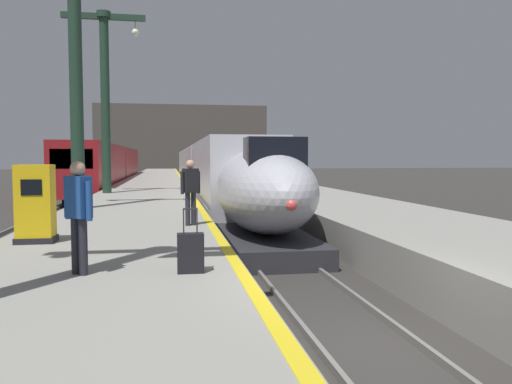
{
  "coord_description": "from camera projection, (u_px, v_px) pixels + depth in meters",
  "views": [
    {
      "loc": [
        -2.84,
        -6.79,
        2.78
      ],
      "look_at": [
        -0.35,
        7.76,
        1.8
      ],
      "focal_mm": 35.72,
      "sensor_mm": 36.0,
      "label": 1
    }
  ],
  "objects": [
    {
      "name": "rolling_suitcase",
      "position": [
        191.0,
        253.0,
        7.69
      ],
      "size": [
        0.4,
        0.22,
        0.98
      ],
      "color": "black",
      "rests_on": "platform_left"
    },
    {
      "name": "rail_secondary_left",
      "position": [
        75.0,
        200.0,
        32.89
      ],
      "size": [
        0.08,
        110.0,
        0.12
      ],
      "primitive_type": "cube",
      "color": "slate",
      "rests_on": "ground"
    },
    {
      "name": "regional_train_adjacent",
      "position": [
        109.0,
        166.0,
        45.74
      ],
      "size": [
        2.85,
        36.6,
        3.8
      ],
      "color": "maroon",
      "rests_on": "ground"
    },
    {
      "name": "rail_main_left",
      "position": [
        201.0,
        199.0,
        34.26
      ],
      "size": [
        0.08,
        110.0,
        0.12
      ],
      "primitive_type": "cube",
      "color": "slate",
      "rests_on": "ground"
    },
    {
      "name": "rail_secondary_right",
      "position": [
        99.0,
        200.0,
        33.15
      ],
      "size": [
        0.08,
        110.0,
        0.12
      ],
      "primitive_type": "cube",
      "color": "slate",
      "rests_on": "ground"
    },
    {
      "name": "ground_plane",
      "position": [
        370.0,
        351.0,
        7.35
      ],
      "size": [
        260.0,
        260.0,
        0.0
      ],
      "primitive_type": "plane",
      "color": "#33302D"
    },
    {
      "name": "ticket_machine_yellow",
      "position": [
        36.0,
        207.0,
        10.44
      ],
      "size": [
        0.76,
        0.62,
        1.6
      ],
      "color": "yellow",
      "rests_on": "platform_left"
    },
    {
      "name": "passenger_near_edge",
      "position": [
        79.0,
        208.0,
        7.52
      ],
      "size": [
        0.44,
        0.42,
        1.69
      ],
      "color": "#23232D",
      "rests_on": "platform_left"
    },
    {
      "name": "station_column_mid",
      "position": [
        75.0,
        46.0,
        17.1
      ],
      "size": [
        4.0,
        0.68,
        9.13
      ],
      "color": "#1E3828",
      "rests_on": "platform_left"
    },
    {
      "name": "platform_right",
      "position": [
        279.0,
        194.0,
        32.33
      ],
      "size": [
        4.8,
        110.0,
        1.05
      ],
      "primitive_type": "cube",
      "color": "gray",
      "rests_on": "ground"
    },
    {
      "name": "platform_left_safety_stripe",
      "position": [
        187.0,
        186.0,
        31.32
      ],
      "size": [
        0.2,
        107.8,
        0.01
      ],
      "primitive_type": "cube",
      "color": "yellow",
      "rests_on": "platform_left"
    },
    {
      "name": "terminus_back_wall",
      "position": [
        182.0,
        138.0,
        107.19
      ],
      "size": [
        36.0,
        2.0,
        14.0
      ],
      "primitive_type": "cube",
      "color": "#4C4742",
      "rests_on": "ground"
    },
    {
      "name": "platform_left",
      "position": [
        149.0,
        195.0,
        30.97
      ],
      "size": [
        4.8,
        110.0,
        1.05
      ],
      "primitive_type": "cube",
      "color": "gray",
      "rests_on": "ground"
    },
    {
      "name": "rail_main_right",
      "position": [
        223.0,
        198.0,
        34.51
      ],
      "size": [
        0.08,
        110.0,
        0.12
      ],
      "primitive_type": "cube",
      "color": "slate",
      "rests_on": "ground"
    },
    {
      "name": "station_column_far",
      "position": [
        105.0,
        84.0,
        25.08
      ],
      "size": [
        4.0,
        0.68,
        8.9
      ],
      "color": "#1E3828",
      "rests_on": "platform_left"
    },
    {
      "name": "highspeed_train_main",
      "position": [
        206.0,
        169.0,
        39.31
      ],
      "size": [
        2.92,
        57.09,
        3.6
      ],
      "color": "silver",
      "rests_on": "ground"
    },
    {
      "name": "passenger_mid_platform",
      "position": [
        190.0,
        187.0,
        13.07
      ],
      "size": [
        0.51,
        0.37,
        1.69
      ],
      "color": "#23232D",
      "rests_on": "platform_left"
    }
  ]
}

